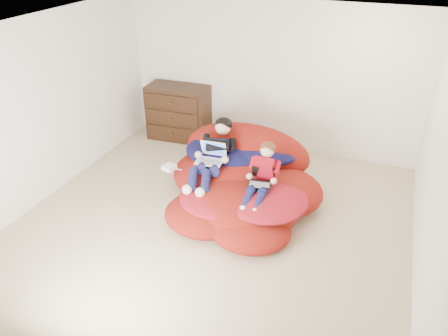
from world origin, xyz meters
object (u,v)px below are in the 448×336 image
at_px(laptop_white, 211,156).
at_px(dresser, 179,112).
at_px(beanbag_pile, 241,180).
at_px(younger_boy, 262,173).
at_px(laptop_black, 261,179).
at_px(older_boy, 214,151).

bearing_deg(laptop_white, dresser, 129.45).
distance_m(beanbag_pile, younger_boy, 0.60).
relative_size(dresser, laptop_white, 2.90).
distance_m(younger_boy, laptop_black, 0.07).
bearing_deg(laptop_white, beanbag_pile, 15.63).
relative_size(dresser, beanbag_pile, 0.46).
distance_m(beanbag_pile, laptop_black, 0.57).
bearing_deg(younger_boy, laptop_white, 167.78).
bearing_deg(laptop_white, laptop_black, -14.03).
height_order(dresser, younger_boy, dresser).
relative_size(older_boy, laptop_black, 3.53).
height_order(younger_boy, laptop_black, younger_boy).
relative_size(dresser, younger_boy, 1.23).
bearing_deg(laptop_black, older_boy, 158.10).
bearing_deg(laptop_black, younger_boy, 90.00).
height_order(laptop_white, laptop_black, laptop_white).
bearing_deg(younger_boy, beanbag_pile, 143.52).
xyz_separation_m(beanbag_pile, older_boy, (-0.41, 0.01, 0.39)).
bearing_deg(dresser, laptop_black, -40.31).
height_order(older_boy, laptop_white, older_boy).
bearing_deg(older_boy, laptop_black, -21.90).
relative_size(younger_boy, laptop_white, 2.36).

